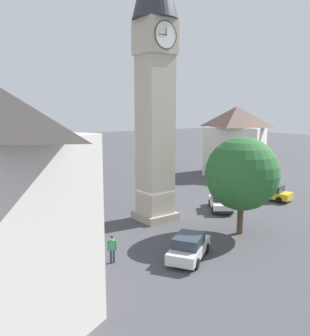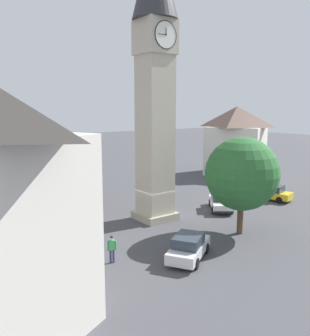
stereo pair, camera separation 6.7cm
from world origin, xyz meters
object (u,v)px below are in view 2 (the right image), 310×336
car_black_far (221,201)px  tree (242,174)px  car_silver_kerb (88,197)px  car_blue_kerb (34,196)px  building_terrace_right (236,140)px  car_red_corner (271,192)px  pedestrian (112,247)px  car_white_side (189,247)px  clock_tower (155,52)px

car_black_far → tree: 7.25m
tree → car_silver_kerb: bearing=-68.3°
car_silver_kerb → car_black_far: bearing=136.0°
car_blue_kerb → car_black_far: (-12.96, 12.13, 0.00)m
car_silver_kerb → building_terrace_right: (-23.74, -2.58, 4.02)m
car_red_corner → tree: size_ratio=0.62×
pedestrian → building_terrace_right: (-28.34, -15.26, 3.77)m
car_white_side → pedestrian: size_ratio=2.60×
clock_tower → car_white_side: clock_tower is taller
car_white_side → pedestrian: (4.07, -2.28, 0.25)m
pedestrian → car_red_corner: bearing=-170.1°
car_white_side → car_black_far: bearing=-146.4°
clock_tower → car_silver_kerb: size_ratio=5.14×
car_silver_kerb → tree: size_ratio=0.62×
pedestrian → car_white_side: bearing=150.8°
pedestrian → tree: (-10.10, 1.14, 3.46)m
clock_tower → car_blue_kerb: clock_tower is taller
car_white_side → tree: 7.17m
car_white_side → building_terrace_right: size_ratio=0.46×
clock_tower → car_blue_kerb: 17.90m
car_black_far → clock_tower: bearing=-11.6°
car_blue_kerb → car_white_side: same height
car_blue_kerb → car_silver_kerb: 5.32m
car_red_corner → building_terrace_right: 14.83m
car_blue_kerb → tree: (-9.50, 17.31, 3.70)m
car_black_far → building_terrace_right: building_terrace_right is taller
car_red_corner → car_black_far: 6.69m
clock_tower → car_black_far: size_ratio=5.36×
building_terrace_right → pedestrian: bearing=28.3°
clock_tower → tree: 11.48m
car_blue_kerb → car_silver_kerb: (-4.01, 3.49, 0.00)m
car_white_side → building_terrace_right: (-24.27, -17.54, 4.02)m
car_red_corner → car_white_side: (16.16, 5.79, 0.00)m
car_red_corner → tree: bearing=24.7°
car_red_corner → car_silver_kerb: bearing=-30.4°
car_red_corner → tree: (10.14, 4.66, 3.70)m
car_white_side → tree: size_ratio=0.62×
car_red_corner → car_black_far: bearing=-4.5°
car_black_far → pedestrian: size_ratio=2.53×
clock_tower → building_terrace_right: (-21.21, -9.90, -8.66)m
clock_tower → car_black_far: clock_tower is taller
car_red_corner → tree: 11.75m
car_blue_kerb → building_terrace_right: bearing=178.1°
clock_tower → building_terrace_right: clock_tower is taller
car_silver_kerb → car_red_corner: bearing=149.6°
car_silver_kerb → tree: tree is taller
car_blue_kerb → car_silver_kerb: size_ratio=0.93×
car_red_corner → car_white_side: bearing=19.7°
building_terrace_right → car_silver_kerb: bearing=6.2°
car_blue_kerb → building_terrace_right: building_terrace_right is taller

